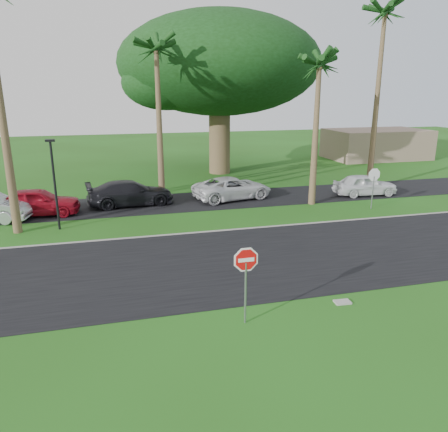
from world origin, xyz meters
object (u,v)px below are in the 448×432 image
Objects in this scene: stop_sign_far at (374,180)px; car_red at (37,202)px; car_pickup at (365,185)px; car_minivan at (233,188)px; stop_sign_near at (246,270)px; car_dark at (131,193)px.

stop_sign_far is 19.75m from car_red.
car_pickup is (1.52, 3.22, -1.05)m from stop_sign_far.
car_minivan is (11.89, 0.94, -0.07)m from car_red.
stop_sign_far is (11.50, 11.00, 0.00)m from stop_sign_near.
stop_sign_near is at bearing 154.08° from car_minivan.
stop_sign_near reaches higher than car_pickup.
car_pickup is at bearing -86.68° from car_red.
stop_sign_near is 0.61× the size of car_pickup.
stop_sign_near is 0.56× the size of car_red.
car_dark is at bearing 78.02° from car_minivan.
stop_sign_near is at bearing -175.65° from car_dark.
car_red is 0.88× the size of car_dark.
stop_sign_near is at bearing 141.41° from car_pickup.
car_pickup is (15.64, -1.33, -0.04)m from car_dark.
car_dark is at bearing -75.14° from car_red.
stop_sign_near is at bearing 43.73° from stop_sign_far.
stop_sign_far is 14.87m from car_dark.
stop_sign_near is 16.59m from car_red.
car_pickup is (13.02, 14.22, -1.05)m from stop_sign_near.
car_red is at bearing -10.37° from stop_sign_far.
stop_sign_far is 0.50× the size of car_minivan.
stop_sign_near reaches higher than car_red.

